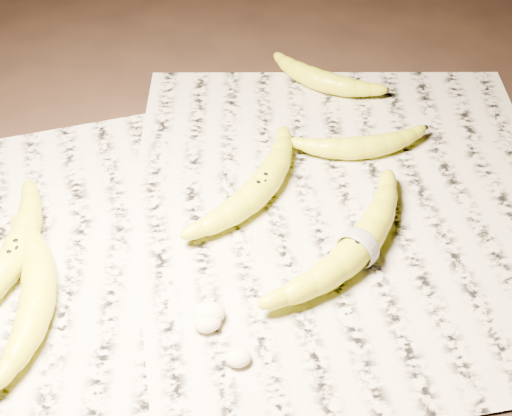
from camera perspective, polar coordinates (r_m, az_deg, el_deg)
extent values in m
plane|color=black|center=(0.87, -0.21, -3.24)|extent=(3.00, 3.00, 0.00)
cube|color=#B9B29E|center=(0.87, -2.88, -2.59)|extent=(0.90, 0.70, 0.01)
torus|color=white|center=(0.84, 8.20, -3.01)|extent=(0.04, 0.04, 0.05)
ellipsoid|color=beige|center=(0.78, -3.85, -8.26)|extent=(0.04, 0.03, 0.02)
ellipsoid|color=beige|center=(0.75, -1.43, -11.70)|extent=(0.03, 0.02, 0.02)
ellipsoid|color=beige|center=(0.78, -3.95, -8.92)|extent=(0.03, 0.03, 0.02)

